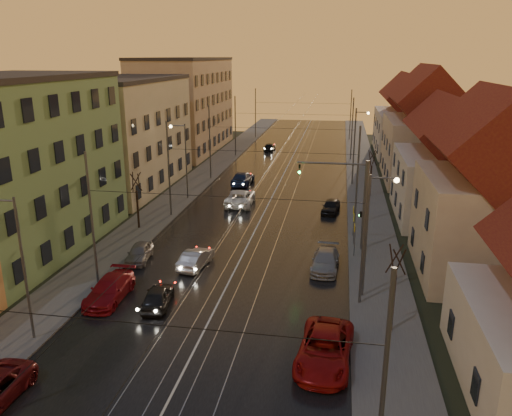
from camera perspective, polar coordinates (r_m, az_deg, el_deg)
The scene contains 44 objects.
ground at distance 25.21m, azimuth -8.71°, elevation -18.79°, with size 160.00×160.00×0.00m, color black.
road at distance 61.47m, azimuth 2.85°, elevation 3.21°, with size 16.00×120.00×0.04m, color black.
sidewalk_left at distance 63.37m, azimuth -6.18°, elevation 3.61°, with size 4.00×120.00×0.15m, color #4C4C4C.
sidewalk_right at distance 61.14m, azimuth 12.20°, elevation 2.82°, with size 4.00×120.00×0.15m, color #4C4C4C.
tram_rail_0 at distance 61.75m, azimuth 0.82°, elevation 3.33°, with size 0.06×120.00×0.03m, color gray.
tram_rail_1 at distance 61.55m, azimuth 2.13°, elevation 3.28°, with size 0.06×120.00×0.03m, color gray.
tram_rail_2 at distance 61.38m, azimuth 3.56°, elevation 3.21°, with size 0.06×120.00×0.03m, color gray.
tram_rail_3 at distance 61.25m, azimuth 4.89°, elevation 3.16°, with size 0.06×120.00×0.03m, color gray.
apartment_left_1 at distance 42.09m, azimuth -26.20°, elevation 4.07°, with size 10.00×18.00×13.00m, color #69965F.
apartment_left_2 at distance 59.26m, azimuth -15.02°, elevation 8.04°, with size 10.00×20.00×12.00m, color #B8B38E.
apartment_left_3 at distance 81.42m, azimuth -8.08°, elevation 11.45°, with size 10.00×24.00×14.00m, color tan.
house_right_1 at distance 36.92m, azimuth 25.08°, elevation 0.92°, with size 8.67×10.20×10.80m.
house_right_2 at distance 49.39m, azimuth 21.20°, elevation 4.15°, with size 9.18×12.24×9.20m.
house_right_3 at distance 63.73m, azimuth 18.78°, elevation 8.13°, with size 9.18×14.28×11.50m.
house_right_4 at distance 81.50m, azimuth 16.86°, elevation 9.52°, with size 9.18×16.32×10.00m.
catenary_pole_r_0 at distance 16.82m, azimuth 14.24°, elevation -20.78°, with size 0.16×0.16×9.00m, color #595B60.
catenary_pole_l_1 at distance 33.84m, azimuth -18.25°, elevation -1.36°, with size 0.16×0.16×9.00m, color #595B60.
catenary_pole_r_1 at distance 30.11m, azimuth 12.22°, elevation -3.12°, with size 0.16×0.16×9.00m, color #595B60.
catenary_pole_l_2 at distance 47.10m, azimuth -9.93°, elevation 4.30°, with size 0.16×0.16×9.00m, color #595B60.
catenary_pole_r_2 at distance 44.51m, azimuth 11.51°, elevation 3.47°, with size 0.16×0.16×9.00m, color #595B60.
catenary_pole_l_3 at distance 61.18m, azimuth -5.29°, elevation 7.38°, with size 0.16×0.16×9.00m, color #595B60.
catenary_pole_r_3 at distance 59.20m, azimuth 11.14°, elevation 6.81°, with size 0.16×0.16×9.00m, color #595B60.
catenary_pole_l_4 at distance 75.61m, azimuth -2.38°, elevation 9.28°, with size 0.16×0.16×9.00m, color #595B60.
catenary_pole_r_4 at distance 74.02m, azimuth 10.92°, elevation 8.82°, with size 0.16×0.16×9.00m, color #595B60.
catenary_pole_l_5 at distance 93.16m, azimuth -0.07°, elevation 10.76°, with size 0.16×0.16×9.00m, color #595B60.
catenary_pole_r_5 at distance 91.87m, azimuth 10.75°, elevation 10.38°, with size 0.16×0.16×9.00m, color #595B60.
street_lamp_0 at distance 28.39m, azimuth -25.68°, elevation -4.91°, with size 1.75×0.32×8.00m.
street_lamp_1 at distance 30.96m, azimuth 13.13°, elevation -1.86°, with size 1.75×0.32×8.00m.
street_lamp_2 at distance 52.75m, azimuth -8.33°, elevation 6.15°, with size 1.75×0.32×8.00m.
street_lamp_3 at distance 66.06m, azimuth 11.49°, elevation 8.17°, with size 1.75×0.32×8.00m.
traffic_light_mast at distance 38.64m, azimuth 10.84°, elevation 1.61°, with size 5.30×0.32×7.20m.
bare_tree_0 at distance 44.56m, azimuth -13.41°, elevation 0.68°, with size 1.09×1.09×5.11m.
bare_tree_1 at distance 28.27m, azimuth 15.48°, elevation -9.18°, with size 1.09×1.09×5.11m.
bare_tree_2 at distance 54.78m, azimuth 13.01°, elevation 3.73°, with size 1.09×1.09×5.11m.
driving_car_0 at distance 31.38m, azimuth -11.17°, elevation -9.89°, with size 1.51×3.75×1.28m, color black.
driving_car_1 at distance 36.43m, azimuth -6.90°, elevation -5.73°, with size 1.39×3.99×1.32m, color #A5A5AA.
driving_car_2 at distance 50.98m, azimuth -1.79°, elevation 1.21°, with size 2.61×5.65×1.57m, color silver.
driving_car_3 at distance 59.18m, azimuth -1.53°, elevation 3.42°, with size 2.12×5.20×1.51m, color #172446.
driving_car_4 at distance 80.67m, azimuth 1.57°, elevation 7.00°, with size 1.51×3.76×1.28m, color black.
parked_left_2 at distance 32.82m, azimuth -16.39°, elevation -8.91°, with size 1.97×4.84×1.40m, color maroon.
parked_left_3 at distance 38.24m, azimuth -13.21°, elevation -4.99°, with size 1.49×3.71×1.26m, color gray.
parked_right_0 at distance 25.86m, azimuth 7.87°, elevation -15.66°, with size 2.58×5.59×1.55m, color maroon.
parked_right_1 at distance 36.12m, azimuth 7.93°, elevation -5.97°, with size 1.85×4.54×1.32m, color #98999D.
parked_right_2 at distance 49.07m, azimuth 8.54°, elevation 0.21°, with size 1.50×3.73×1.27m, color black.
Camera 1 is at (6.92, -19.29, 14.67)m, focal length 35.00 mm.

